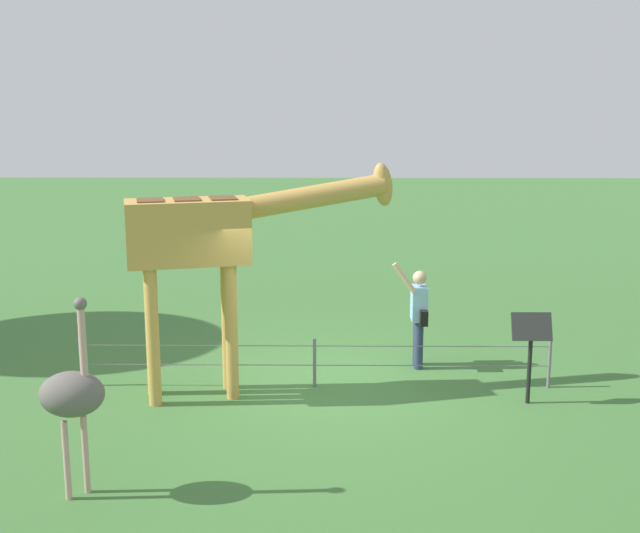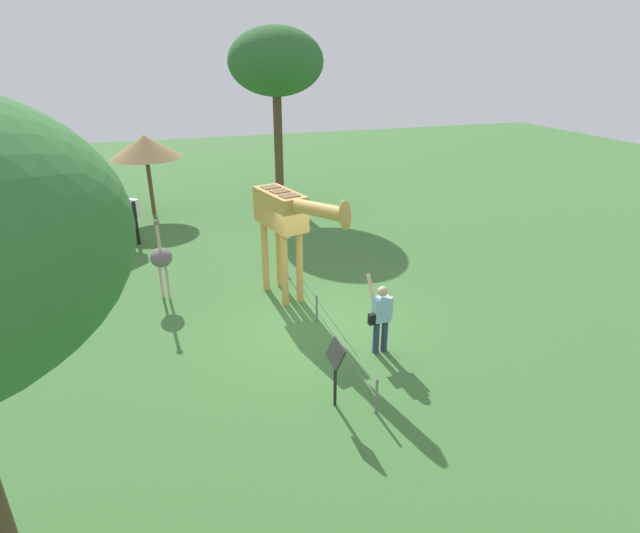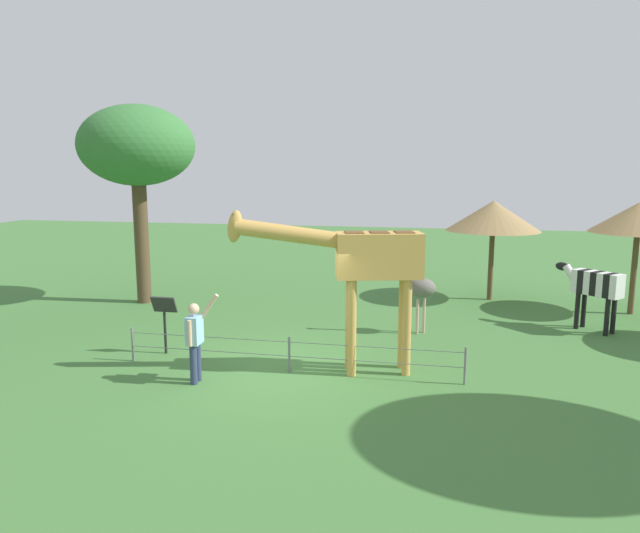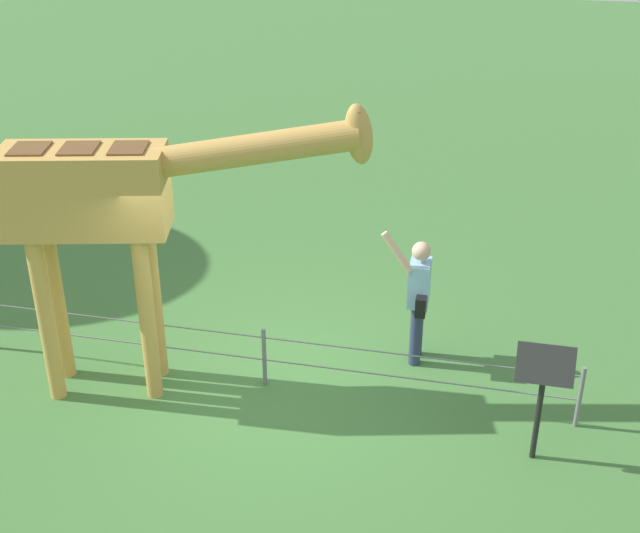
{
  "view_description": "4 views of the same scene",
  "coord_description": "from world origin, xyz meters",
  "px_view_note": "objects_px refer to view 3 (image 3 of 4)",
  "views": [
    {
      "loc": [
        0.2,
        -11.64,
        4.37
      ],
      "look_at": [
        0.07,
        0.67,
        1.72
      ],
      "focal_mm": 46.26,
      "sensor_mm": 36.0,
      "label": 1
    },
    {
      "loc": [
        10.19,
        -3.22,
        6.1
      ],
      "look_at": [
        0.52,
        -0.02,
        1.72
      ],
      "focal_mm": 28.15,
      "sensor_mm": 36.0,
      "label": 2
    },
    {
      "loc": [
        -2.91,
        11.13,
        4.14
      ],
      "look_at": [
        -0.75,
        0.62,
        2.32
      ],
      "focal_mm": 32.67,
      "sensor_mm": 36.0,
      "label": 3
    },
    {
      "loc": [
        2.4,
        -7.55,
        5.56
      ],
      "look_at": [
        0.63,
        0.19,
        1.55
      ],
      "focal_mm": 46.15,
      "sensor_mm": 36.0,
      "label": 4
    }
  ],
  "objects_px": {
    "tree_east": "(137,148)",
    "ostrich": "(421,288)",
    "zebra": "(594,286)",
    "giraffe": "(362,262)",
    "shade_hut_aside": "(639,218)",
    "visitor": "(195,337)",
    "shade_hut_far": "(493,216)",
    "info_sign": "(164,312)"
  },
  "relations": [
    {
      "from": "tree_east",
      "to": "ostrich",
      "type": "bearing_deg",
      "value": 168.16
    },
    {
      "from": "zebra",
      "to": "ostrich",
      "type": "relative_size",
      "value": 0.74
    },
    {
      "from": "giraffe",
      "to": "tree_east",
      "type": "relative_size",
      "value": 0.65
    },
    {
      "from": "giraffe",
      "to": "ostrich",
      "type": "distance_m",
      "value": 3.47
    },
    {
      "from": "zebra",
      "to": "shade_hut_aside",
      "type": "height_order",
      "value": "shade_hut_aside"
    },
    {
      "from": "zebra",
      "to": "shade_hut_aside",
      "type": "relative_size",
      "value": 0.52
    },
    {
      "from": "giraffe",
      "to": "visitor",
      "type": "distance_m",
      "value": 3.59
    },
    {
      "from": "giraffe",
      "to": "shade_hut_far",
      "type": "xyz_separation_m",
      "value": [
        -3.12,
        -7.44,
        0.38
      ]
    },
    {
      "from": "shade_hut_aside",
      "to": "zebra",
      "type": "bearing_deg",
      "value": 53.74
    },
    {
      "from": "shade_hut_far",
      "to": "info_sign",
      "type": "xyz_separation_m",
      "value": [
        7.61,
        7.13,
        -1.71
      ]
    },
    {
      "from": "visitor",
      "to": "ostrich",
      "type": "bearing_deg",
      "value": -133.86
    },
    {
      "from": "giraffe",
      "to": "zebra",
      "type": "height_order",
      "value": "giraffe"
    },
    {
      "from": "shade_hut_far",
      "to": "shade_hut_aside",
      "type": "height_order",
      "value": "shade_hut_aside"
    },
    {
      "from": "visitor",
      "to": "shade_hut_far",
      "type": "bearing_deg",
      "value": -125.55
    },
    {
      "from": "ostrich",
      "to": "shade_hut_aside",
      "type": "xyz_separation_m",
      "value": [
        -5.85,
        -3.23,
        1.58
      ]
    },
    {
      "from": "shade_hut_far",
      "to": "tree_east",
      "type": "distance_m",
      "value": 11.08
    },
    {
      "from": "visitor",
      "to": "shade_hut_aside",
      "type": "distance_m",
      "value": 12.7
    },
    {
      "from": "shade_hut_far",
      "to": "visitor",
      "type": "bearing_deg",
      "value": 54.45
    },
    {
      "from": "ostrich",
      "to": "shade_hut_aside",
      "type": "distance_m",
      "value": 6.87
    },
    {
      "from": "giraffe",
      "to": "zebra",
      "type": "distance_m",
      "value": 6.96
    },
    {
      "from": "zebra",
      "to": "tree_east",
      "type": "distance_m",
      "value": 13.37
    },
    {
      "from": "zebra",
      "to": "info_sign",
      "type": "distance_m",
      "value": 10.65
    },
    {
      "from": "shade_hut_far",
      "to": "zebra",
      "type": "bearing_deg",
      "value": 125.49
    },
    {
      "from": "giraffe",
      "to": "ostrich",
      "type": "height_order",
      "value": "giraffe"
    },
    {
      "from": "zebra",
      "to": "shade_hut_far",
      "type": "bearing_deg",
      "value": -54.51
    },
    {
      "from": "giraffe",
      "to": "tree_east",
      "type": "distance_m",
      "value": 9.25
    },
    {
      "from": "giraffe",
      "to": "shade_hut_aside",
      "type": "xyz_separation_m",
      "value": [
        -6.95,
        -6.34,
        0.48
      ]
    },
    {
      "from": "zebra",
      "to": "tree_east",
      "type": "height_order",
      "value": "tree_east"
    },
    {
      "from": "visitor",
      "to": "info_sign",
      "type": "relative_size",
      "value": 1.33
    },
    {
      "from": "ostrich",
      "to": "tree_east",
      "type": "xyz_separation_m",
      "value": [
        8.55,
        -1.79,
        3.56
      ]
    },
    {
      "from": "giraffe",
      "to": "info_sign",
      "type": "height_order",
      "value": "giraffe"
    },
    {
      "from": "shade_hut_far",
      "to": "shade_hut_aside",
      "type": "bearing_deg",
      "value": 163.87
    },
    {
      "from": "giraffe",
      "to": "tree_east",
      "type": "xyz_separation_m",
      "value": [
        7.46,
        -4.9,
        2.45
      ]
    },
    {
      "from": "visitor",
      "to": "shade_hut_aside",
      "type": "bearing_deg",
      "value": -142.93
    },
    {
      "from": "shade_hut_far",
      "to": "info_sign",
      "type": "distance_m",
      "value": 10.57
    },
    {
      "from": "tree_east",
      "to": "shade_hut_aside",
      "type": "bearing_deg",
      "value": -174.29
    },
    {
      "from": "shade_hut_far",
      "to": "tree_east",
      "type": "height_order",
      "value": "tree_east"
    },
    {
      "from": "visitor",
      "to": "shade_hut_far",
      "type": "relative_size",
      "value": 0.56
    },
    {
      "from": "shade_hut_aside",
      "to": "tree_east",
      "type": "distance_m",
      "value": 14.61
    },
    {
      "from": "shade_hut_far",
      "to": "giraffe",
      "type": "bearing_deg",
      "value": 67.23
    },
    {
      "from": "ostrich",
      "to": "shade_hut_aside",
      "type": "height_order",
      "value": "shade_hut_aside"
    },
    {
      "from": "info_sign",
      "to": "visitor",
      "type": "bearing_deg",
      "value": 132.32
    }
  ]
}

